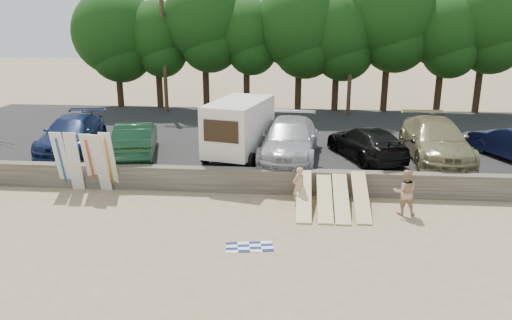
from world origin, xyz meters
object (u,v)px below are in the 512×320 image
object	(u,v)px
car_3	(366,143)
cooler	(333,196)
car_2	(290,139)
beachgoer_b	(405,192)
car_1	(136,139)
beachgoer_a	(299,187)
box_trailer	(239,126)
car_4	(436,140)
car_0	(72,133)

from	to	relation	value
car_3	cooler	xyz separation A→B (m)	(-1.66, -3.62, -1.27)
car_2	cooler	distance (m)	4.07
car_2	beachgoer_b	distance (m)	6.34
car_1	beachgoer_b	size ratio (longest dim) A/B	2.80
beachgoer_a	cooler	size ratio (longest dim) A/B	4.08
car_1	beachgoer_b	world-z (taller)	car_1
beachgoer_a	box_trailer	bearing A→B (deg)	-94.36
box_trailer	car_1	distance (m)	4.87
car_3	beachgoer_b	xyz separation A→B (m)	(0.84, -4.86, -0.57)
car_4	beachgoer_a	bearing A→B (deg)	-143.24
car_1	car_4	size ratio (longest dim) A/B	0.80
car_3	car_4	distance (m)	3.14
car_4	beachgoer_a	distance (m)	7.72
car_0	car_1	xyz separation A→B (m)	(3.43, -0.78, 0.00)
car_3	beachgoer_b	size ratio (longest dim) A/B	2.91
box_trailer	car_2	bearing A→B (deg)	17.83
car_2	beachgoer_b	xyz separation A→B (m)	(4.33, -4.58, -0.71)
box_trailer	car_4	xyz separation A→B (m)	(8.91, 0.64, -0.60)
car_2	car_3	distance (m)	3.50
car_4	beachgoer_a	world-z (taller)	car_4
box_trailer	beachgoer_a	world-z (taller)	box_trailer
beachgoer_a	beachgoer_b	world-z (taller)	beachgoer_b
car_2	car_0	bearing A→B (deg)	-179.26
car_1	car_2	world-z (taller)	car_2
box_trailer	car_1	world-z (taller)	box_trailer
car_0	box_trailer	bearing A→B (deg)	-10.06
car_1	beachgoer_a	xyz separation A→B (m)	(7.58, -3.86, -0.72)
car_0	car_4	size ratio (longest dim) A/B	0.90
car_1	car_4	xyz separation A→B (m)	(13.73, 0.72, 0.08)
beachgoer_a	beachgoer_b	size ratio (longest dim) A/B	0.90
car_4	box_trailer	bearing A→B (deg)	-175.83
car_0	car_2	world-z (taller)	car_2
car_0	car_4	world-z (taller)	car_4
car_1	cooler	xyz separation A→B (m)	(8.95, -3.11, -1.34)
car_0	beachgoer_a	bearing A→B (deg)	-28.07
car_1	box_trailer	bearing A→B (deg)	168.06
beachgoer_b	car_3	bearing A→B (deg)	-79.35
beachgoer_a	car_0	bearing A→B (deg)	-62.22
car_1	beachgoer_b	bearing A→B (deg)	146.30
car_0	car_3	bearing A→B (deg)	-6.32
beachgoer_a	car_4	bearing A→B (deg)	177.39
car_0	beachgoer_a	xyz separation A→B (m)	(11.01, -4.65, -0.72)
car_3	beachgoer_a	world-z (taller)	car_3
car_3	car_1	bearing A→B (deg)	-19.01
car_4	car_2	bearing A→B (deg)	-175.70
box_trailer	car_3	distance (m)	5.85
car_1	car_0	bearing A→B (deg)	-25.77
car_0	cooler	size ratio (longest dim) A/B	14.41
car_0	beachgoer_a	distance (m)	11.98
cooler	car_4	bearing A→B (deg)	34.52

